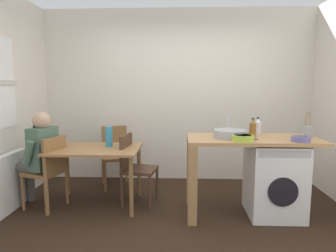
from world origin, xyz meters
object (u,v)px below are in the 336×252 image
object	(u,v)px
mixing_bowl	(243,137)
chair_opposite	(134,165)
bottle_squat_brown	(258,127)
dining_table	(96,155)
vase	(109,137)
chair_spare_by_wall	(115,152)
utensil_crock	(307,131)
washing_machine	(274,179)
seated_person	(38,154)
bottle_tall_green	(253,128)
colander	(301,139)
chair_person_seat	(49,168)

from	to	relation	value
mixing_bowl	chair_opposite	bearing A→B (deg)	159.79
bottle_squat_brown	mixing_bowl	distance (m)	0.48
dining_table	vase	distance (m)	0.29
chair_spare_by_wall	vase	size ratio (longest dim) A/B	3.50
bottle_squat_brown	utensil_crock	xyz separation A→B (m)	(0.53, -0.15, -0.03)
washing_machine	utensil_crock	world-z (taller)	utensil_crock
seated_person	bottle_squat_brown	world-z (taller)	seated_person
chair_opposite	washing_machine	distance (m)	1.71
chair_opposite	bottle_tall_green	xyz separation A→B (m)	(1.43, -0.19, 0.51)
chair_opposite	seated_person	size ratio (longest dim) A/B	0.75
chair_spare_by_wall	bottle_tall_green	distance (m)	2.10
chair_spare_by_wall	utensil_crock	distance (m)	2.66
colander	utensil_crock	bearing A→B (deg)	56.30
seated_person	washing_machine	world-z (taller)	seated_person
dining_table	mixing_bowl	distance (m)	1.81
bottle_squat_brown	colander	xyz separation A→B (m)	(0.35, -0.42, -0.07)
chair_opposite	bottle_squat_brown	world-z (taller)	bottle_squat_brown
mixing_bowl	colander	distance (m)	0.61
bottle_squat_brown	vase	bearing A→B (deg)	176.84
colander	vase	distance (m)	2.26
vase	bottle_tall_green	bearing A→B (deg)	-7.49
mixing_bowl	washing_machine	bearing A→B (deg)	25.10
dining_table	bottle_squat_brown	world-z (taller)	bottle_squat_brown
seated_person	bottle_squat_brown	bearing A→B (deg)	-70.08
chair_spare_by_wall	vase	distance (m)	0.76
washing_machine	utensil_crock	bearing A→B (deg)	8.10
colander	dining_table	bearing A→B (deg)	169.81
utensil_crock	colander	xyz separation A→B (m)	(-0.18, -0.27, -0.04)
washing_machine	bottle_tall_green	xyz separation A→B (m)	(-0.25, 0.07, 0.59)
dining_table	utensil_crock	size ratio (longest dim) A/B	3.67
chair_person_seat	mixing_bowl	distance (m)	2.35
chair_person_seat	bottle_squat_brown	size ratio (longest dim) A/B	4.14
washing_machine	colander	size ratio (longest dim) A/B	4.30
utensil_crock	seated_person	bearing A→B (deg)	178.59
chair_spare_by_wall	bottle_squat_brown	size ratio (longest dim) A/B	4.14
dining_table	bottle_tall_green	size ratio (longest dim) A/B	4.99
chair_person_seat	chair_spare_by_wall	bearing A→B (deg)	-16.55
washing_machine	mixing_bowl	xyz separation A→B (m)	(-0.42, -0.20, 0.53)
chair_person_seat	mixing_bowl	xyz separation A→B (m)	(2.29, -0.28, 0.45)
chair_spare_by_wall	washing_machine	world-z (taller)	chair_spare_by_wall
bottle_tall_green	colander	xyz separation A→B (m)	(0.44, -0.29, -0.07)
chair_spare_by_wall	dining_table	bearing A→B (deg)	65.50
washing_machine	vase	xyz separation A→B (m)	(-2.01, 0.30, 0.44)
dining_table	mixing_bowl	size ratio (longest dim) A/B	4.64
utensil_crock	colander	bearing A→B (deg)	-123.70
chair_person_seat	chair_opposite	bearing A→B (deg)	-61.32
washing_machine	bottle_tall_green	size ratio (longest dim) A/B	3.90
dining_table	seated_person	size ratio (longest dim) A/B	0.92
bottle_tall_green	washing_machine	bearing A→B (deg)	-16.15
chair_spare_by_wall	utensil_crock	world-z (taller)	utensil_crock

